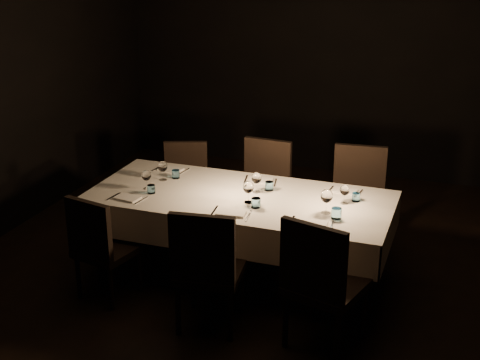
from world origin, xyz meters
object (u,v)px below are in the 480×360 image
(chair_near_left, at_px, (100,244))
(chair_far_center, at_px, (263,187))
(chair_near_center, at_px, (207,265))
(chair_far_left, at_px, (186,182))
(dining_table, at_px, (240,204))
(chair_near_right, at_px, (321,280))
(chair_far_right, at_px, (357,196))

(chair_near_left, relative_size, chair_far_center, 0.92)
(chair_near_center, relative_size, chair_far_left, 1.12)
(dining_table, distance_m, chair_near_right, 1.22)
(chair_near_center, xyz_separation_m, chair_near_right, (0.84, 0.04, 0.01))
(chair_near_right, relative_size, chair_far_left, 1.16)
(chair_near_left, distance_m, chair_near_right, 1.82)
(chair_near_right, relative_size, chair_far_right, 1.03)
(chair_near_center, relative_size, chair_far_right, 1.00)
(dining_table, height_order, chair_far_right, chair_far_right)
(dining_table, height_order, chair_far_left, chair_far_left)
(dining_table, bearing_deg, chair_far_right, 45.65)
(dining_table, relative_size, chair_far_center, 2.57)
(chair_near_left, relative_size, chair_far_left, 1.02)
(dining_table, height_order, chair_near_left, chair_near_left)
(dining_table, distance_m, chair_far_center, 0.82)
(chair_near_center, bearing_deg, chair_far_right, -122.20)
(chair_near_center, xyz_separation_m, chair_far_center, (-0.11, 1.67, -0.01))
(dining_table, bearing_deg, chair_far_center, 94.04)
(chair_far_left, xyz_separation_m, chair_far_center, (0.79, 0.03, 0.04))
(chair_near_right, height_order, chair_far_right, chair_near_right)
(chair_near_left, xyz_separation_m, chair_near_center, (0.98, -0.13, 0.04))
(chair_near_right, distance_m, chair_far_left, 2.37)
(chair_near_left, xyz_separation_m, chair_far_left, (0.07, 1.51, -0.01))
(chair_near_left, distance_m, chair_near_center, 0.99)
(dining_table, xyz_separation_m, chair_far_center, (-0.06, 0.81, -0.15))
(chair_near_center, height_order, chair_far_right, chair_far_right)
(chair_near_center, height_order, chair_far_left, chair_near_center)
(chair_near_left, relative_size, chair_far_right, 0.90)
(dining_table, relative_size, chair_near_center, 2.53)
(chair_near_right, bearing_deg, dining_table, -27.31)
(chair_near_left, bearing_deg, chair_far_left, -80.78)
(chair_far_left, height_order, chair_far_right, chair_far_right)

